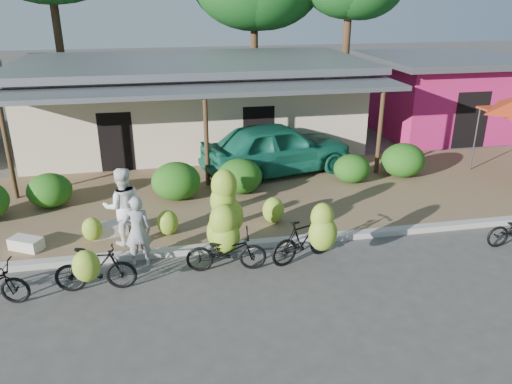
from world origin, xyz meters
TOP-DOWN VIEW (x-y plane):
  - ground at (0.00, 0.00)m, footprint 100.00×100.00m
  - sidewalk at (0.00, 5.00)m, footprint 60.00×6.00m
  - curb at (0.00, 2.00)m, footprint 60.00×0.25m
  - shop_main at (0.00, 10.93)m, footprint 13.00×8.50m
  - shop_pink at (10.50, 10.99)m, footprint 6.00×6.00m
  - hedge_1 at (-4.49, 5.25)m, footprint 1.22×1.10m
  - hedge_2 at (-1.01, 5.12)m, footprint 1.40×1.26m
  - hedge_3 at (0.86, 5.23)m, footprint 1.34×1.20m
  - hedge_4 at (4.46, 5.44)m, footprint 1.15×1.04m
  - hedge_5 at (6.28, 5.63)m, footprint 1.41×1.27m
  - bike_left at (-2.85, 0.69)m, footprint 1.68×1.16m
  - bike_center at (-0.10, 1.37)m, footprint 1.81×1.27m
  - bike_right at (1.72, 0.98)m, footprint 1.77×1.40m
  - loose_banana_a at (-3.13, 2.87)m, footprint 0.48×0.41m
  - loose_banana_b at (-1.34, 2.84)m, footprint 0.52×0.44m
  - loose_banana_c at (1.37, 3.00)m, footprint 0.56×0.48m
  - sack_near at (-2.76, 3.09)m, footprint 0.93×0.62m
  - sack_far at (-4.61, 2.72)m, footprint 0.84×0.70m
  - vendor at (-2.00, 1.70)m, footprint 0.64×0.46m
  - bystander at (-2.33, 2.60)m, footprint 0.99×0.81m
  - teal_van at (2.38, 6.79)m, footprint 5.35×3.18m

SIDE VIEW (x-z plane):
  - ground at x=0.00m, z-range 0.00..0.00m
  - sidewalk at x=0.00m, z-range 0.00..0.12m
  - curb at x=0.00m, z-range 0.00..0.15m
  - sack_far at x=-4.61m, z-range 0.12..0.40m
  - sack_near at x=-2.76m, z-range 0.12..0.42m
  - loose_banana_a at x=-3.13m, z-range 0.12..0.72m
  - loose_banana_b at x=-1.34m, z-range 0.12..0.77m
  - loose_banana_c at x=1.37m, z-range 0.12..0.82m
  - bike_left at x=-2.85m, z-range -0.06..1.20m
  - hedge_4 at x=4.46m, z-range 0.12..1.02m
  - hedge_1 at x=-4.49m, z-range 0.12..1.07m
  - hedge_3 at x=0.86m, z-range 0.12..1.16m
  - hedge_2 at x=-1.01m, z-range 0.12..1.21m
  - hedge_5 at x=6.28m, z-range 0.12..1.22m
  - bike_right at x=1.72m, z-range -0.13..1.51m
  - vendor at x=-2.00m, z-range 0.00..1.65m
  - bike_center at x=-0.10m, z-range -0.24..1.91m
  - teal_van at x=2.38m, z-range 0.12..1.83m
  - bystander at x=-2.33m, z-range 0.12..2.01m
  - shop_pink at x=10.50m, z-range 0.05..3.30m
  - shop_main at x=0.00m, z-range 0.05..3.40m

